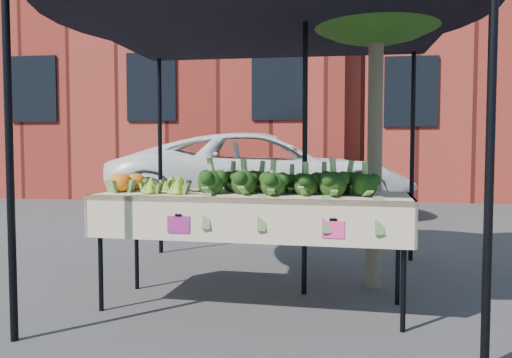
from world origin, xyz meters
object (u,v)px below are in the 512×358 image
at_px(table, 252,251).
at_px(canopy, 265,134).
at_px(vehicle, 264,66).
at_px(street_tree, 376,75).

xyz_separation_m(table, canopy, (0.03, 0.52, 0.92)).
bearing_deg(vehicle, table, 177.20).
relative_size(canopy, vehicle, 0.57).
bearing_deg(street_tree, vehicle, 108.81).
height_order(canopy, street_tree, street_tree).
xyz_separation_m(table, street_tree, (0.98, 0.75, 1.45)).
relative_size(table, vehicle, 0.44).
bearing_deg(vehicle, street_tree, -170.84).
distance_m(table, vehicle, 6.11).
height_order(canopy, vehicle, vehicle).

